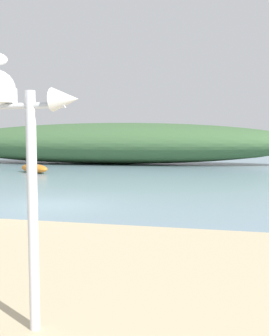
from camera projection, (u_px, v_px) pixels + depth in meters
The scene contains 4 objects.
ground_plane at pixel (54, 204), 13.53m from camera, with size 120.00×120.00×0.00m, color #7A99A8.
distant_hill at pixel (104, 143), 40.01m from camera, with size 43.63×10.48×4.68m, color #3D6038.
mast_structure at pixel (14, 119), 3.99m from camera, with size 1.24×0.46×3.07m.
sailboat_near_shore at pixel (34, 168), 27.76m from camera, with size 3.66×2.92×4.76m.
Camera 1 is at (5.94, -12.41, 2.42)m, focal length 36.89 mm.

